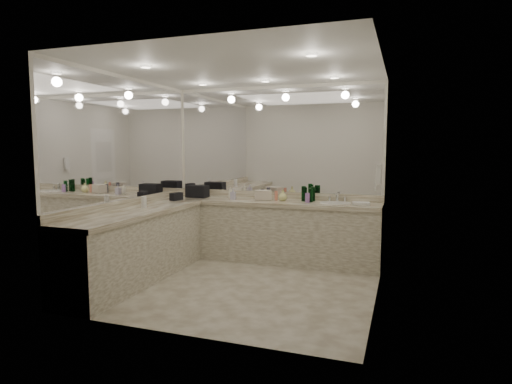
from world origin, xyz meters
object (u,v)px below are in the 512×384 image
at_px(sink, 335,203).
at_px(soap_bottle_c, 283,195).
at_px(soap_bottle_b, 233,194).
at_px(black_toiletry_bag, 197,192).
at_px(soap_bottle_a, 231,193).
at_px(wall_phone, 379,174).
at_px(hand_towel, 361,204).
at_px(cream_cosmetic_case, 263,195).

height_order(sink, soap_bottle_c, soap_bottle_c).
bearing_deg(soap_bottle_b, sink, 2.65).
relative_size(black_toiletry_bag, soap_bottle_a, 1.79).
bearing_deg(black_toiletry_bag, wall_phone, -9.57).
bearing_deg(soap_bottle_a, black_toiletry_bag, -176.39).
bearing_deg(soap_bottle_a, soap_bottle_c, 1.54).
xyz_separation_m(hand_towel, soap_bottle_a, (-1.94, 0.07, 0.07)).
height_order(soap_bottle_a, soap_bottle_c, soap_bottle_a).
relative_size(cream_cosmetic_case, soap_bottle_c, 1.50).
bearing_deg(soap_bottle_c, black_toiletry_bag, -177.64).
relative_size(soap_bottle_a, soap_bottle_c, 1.11).
height_order(wall_phone, cream_cosmetic_case, wall_phone).
distance_m(soap_bottle_a, soap_bottle_c, 0.82).
bearing_deg(soap_bottle_c, sink, -1.16).
relative_size(wall_phone, soap_bottle_b, 1.44).
height_order(cream_cosmetic_case, soap_bottle_b, soap_bottle_b).
relative_size(wall_phone, soap_bottle_c, 1.48).
height_order(cream_cosmetic_case, hand_towel, cream_cosmetic_case).
bearing_deg(wall_phone, cream_cosmetic_case, 162.91).
relative_size(soap_bottle_a, soap_bottle_b, 1.08).
distance_m(soap_bottle_a, soap_bottle_b, 0.09).
xyz_separation_m(soap_bottle_a, soap_bottle_c, (0.82, 0.02, -0.01)).
distance_m(sink, soap_bottle_a, 1.58).
xyz_separation_m(cream_cosmetic_case, soap_bottle_a, (-0.51, -0.02, 0.02)).
height_order(sink, cream_cosmetic_case, cream_cosmetic_case).
relative_size(cream_cosmetic_case, soap_bottle_a, 1.36).
height_order(sink, soap_bottle_b, soap_bottle_b).
bearing_deg(black_toiletry_bag, soap_bottle_b, -2.77).
relative_size(wall_phone, cream_cosmetic_case, 0.99).
bearing_deg(black_toiletry_bag, cream_cosmetic_case, 2.93).
xyz_separation_m(soap_bottle_b, soap_bottle_c, (0.75, 0.09, -0.00)).
bearing_deg(soap_bottle_a, soap_bottle_b, -42.73).
height_order(hand_towel, soap_bottle_c, soap_bottle_c).
distance_m(wall_phone, hand_towel, 0.65).
distance_m(wall_phone, cream_cosmetic_case, 1.79).
relative_size(black_toiletry_bag, cream_cosmetic_case, 1.32).
relative_size(cream_cosmetic_case, soap_bottle_b, 1.46).
bearing_deg(hand_towel, black_toiletry_bag, 179.28).
bearing_deg(cream_cosmetic_case, black_toiletry_bag, 160.29).
bearing_deg(black_toiletry_bag, hand_towel, -0.72).
bearing_deg(hand_towel, sink, 168.74).
height_order(wall_phone, black_toiletry_bag, wall_phone).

